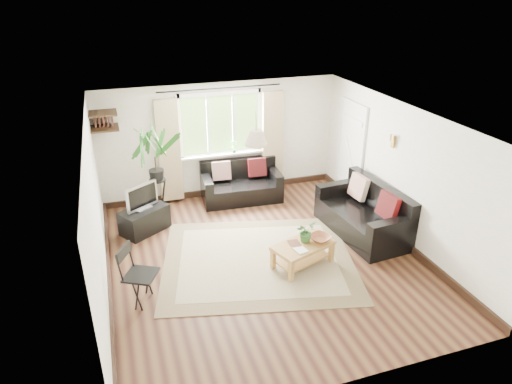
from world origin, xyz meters
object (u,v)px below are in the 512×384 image
object	(u,v)px
sofa_right	(363,212)
palm_stand	(157,176)
coffee_table	(303,254)
tv_stand	(145,220)
sofa_back	(241,183)
folding_chair	(141,276)

from	to	relation	value
sofa_right	palm_stand	size ratio (longest dim) A/B	1.02
coffee_table	tv_stand	world-z (taller)	tv_stand
sofa_back	folding_chair	size ratio (longest dim) A/B	1.81
sofa_back	folding_chair	distance (m)	3.64
sofa_right	palm_stand	world-z (taller)	palm_stand
coffee_table	palm_stand	distance (m)	3.13
tv_stand	palm_stand	size ratio (longest dim) A/B	0.47
sofa_right	sofa_back	bearing A→B (deg)	-145.14
sofa_back	palm_stand	world-z (taller)	palm_stand
folding_chair	tv_stand	bearing A→B (deg)	21.79
coffee_table	folding_chair	bearing A→B (deg)	-176.71
sofa_right	coffee_table	bearing A→B (deg)	-71.26
sofa_back	tv_stand	size ratio (longest dim) A/B	1.91
tv_stand	folding_chair	distance (m)	2.11
tv_stand	folding_chair	xyz separation A→B (m)	(-0.24, -2.08, 0.22)
tv_stand	coffee_table	bearing A→B (deg)	-73.22
sofa_right	tv_stand	bearing A→B (deg)	-113.97
coffee_table	palm_stand	size ratio (longest dim) A/B	0.54
sofa_right	palm_stand	bearing A→B (deg)	-120.88
sofa_right	tv_stand	size ratio (longest dim) A/B	2.17
palm_stand	folding_chair	world-z (taller)	palm_stand
folding_chair	sofa_back	bearing A→B (deg)	-11.17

